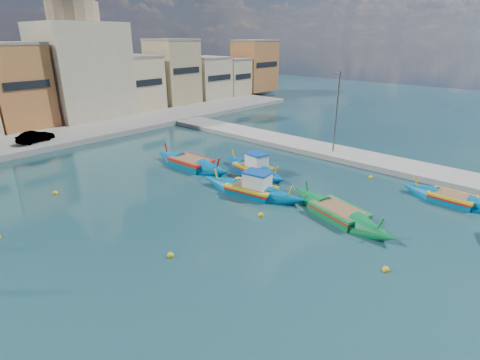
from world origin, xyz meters
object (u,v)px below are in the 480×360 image
church_block (79,56)px  luzzu_blue_cabin (253,169)px  luzzu_cyan_south (452,199)px  luzzu_turquoise_cabin (252,190)px  luzzu_cyan_mid (191,164)px  luzzu_blue_south (339,214)px  quay_street_lamp (336,112)px

church_block → luzzu_blue_cabin: bearing=-92.3°
church_block → luzzu_cyan_south: (3.38, -45.64, -8.17)m
luzzu_turquoise_cabin → luzzu_cyan_mid: luzzu_turquoise_cabin is taller
luzzu_turquoise_cabin → luzzu_blue_south: (0.85, -6.65, -0.08)m
luzzu_cyan_mid → luzzu_cyan_south: luzzu_cyan_mid is taller
luzzu_turquoise_cabin → luzzu_cyan_south: bearing=-54.1°
luzzu_cyan_south → quay_street_lamp: bearing=70.8°
luzzu_blue_south → luzzu_cyan_mid: bearing=89.2°
luzzu_cyan_south → luzzu_cyan_mid: bearing=110.5°
luzzu_turquoise_cabin → church_block: bearing=81.8°
church_block → luzzu_blue_south: church_block is taller
luzzu_blue_cabin → luzzu_cyan_south: 15.07m
church_block → luzzu_cyan_south: bearing=-85.8°
luzzu_blue_south → luzzu_cyan_south: (7.46, -4.80, -0.03)m
luzzu_turquoise_cabin → luzzu_cyan_mid: (1.05, 8.00, -0.05)m
luzzu_turquoise_cabin → luzzu_cyan_mid: size_ratio=0.96×
church_block → quay_street_lamp: (7.44, -34.00, -4.07)m
quay_street_lamp → luzzu_cyan_mid: bearing=145.4°
luzzu_cyan_mid → quay_street_lamp: bearing=-34.6°
luzzu_cyan_mid → luzzu_blue_south: size_ratio=1.04×
quay_street_lamp → luzzu_blue_south: quay_street_lamp is taller
luzzu_blue_south → luzzu_turquoise_cabin: bearing=97.2°
luzzu_turquoise_cabin → luzzu_blue_south: bearing=-82.8°
luzzu_cyan_mid → luzzu_blue_south: bearing=-90.8°
luzzu_blue_cabin → luzzu_turquoise_cabin: bearing=-141.7°
quay_street_lamp → luzzu_cyan_south: size_ratio=1.10×
luzzu_turquoise_cabin → luzzu_cyan_mid: 8.07m
luzzu_cyan_mid → luzzu_cyan_south: 20.76m
church_block → luzzu_blue_south: (-4.07, -40.84, -8.14)m
church_block → luzzu_turquoise_cabin: (-4.92, -34.18, -8.06)m
luzzu_cyan_mid → luzzu_cyan_south: bearing=-69.5°
luzzu_blue_south → luzzu_cyan_south: bearing=-32.8°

